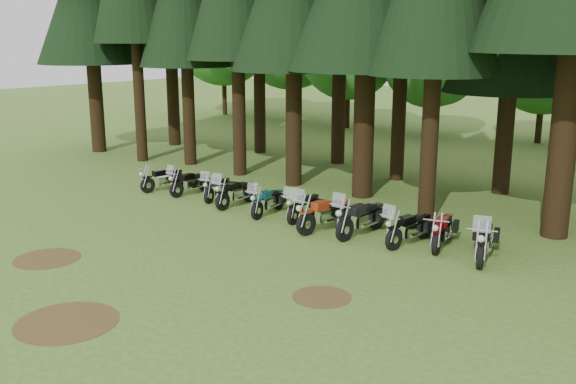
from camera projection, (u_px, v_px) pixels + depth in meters
name	position (u px, v px, depth m)	size (l,w,h in m)	color
ground	(175.00, 262.00, 17.37)	(120.00, 120.00, 0.00)	#446B23
decid_0	(224.00, 37.00, 48.55)	(8.00, 7.78, 10.00)	black
decid_1	(292.00, 38.00, 45.28)	(7.91, 7.69, 9.88)	black
decid_2	(351.00, 52.00, 41.40)	(6.72, 6.53, 8.40)	black
decid_3	(434.00, 61.00, 38.34)	(6.12, 5.95, 7.65)	black
decid_4	(548.00, 66.00, 35.51)	(5.93, 5.76, 7.41)	black
dirt_patch_0	(47.00, 259.00, 17.64)	(1.80, 1.80, 0.01)	#4C3D1E
dirt_patch_1	(322.00, 297.00, 15.05)	(1.40, 1.40, 0.01)	#4C3D1E
dirt_patch_2	(67.00, 322.00, 13.72)	(2.20, 2.20, 0.01)	#4C3D1E
motorcycle_0	(163.00, 180.00, 25.46)	(0.41, 2.04, 0.83)	black
motorcycle_1	(191.00, 183.00, 24.77)	(0.43, 2.06, 1.30)	black
motorcycle_2	(218.00, 188.00, 24.00)	(0.79, 1.97, 1.25)	black
motorcycle_3	(236.00, 194.00, 23.04)	(0.43, 2.19, 1.38)	black
motorcycle_4	(268.00, 202.00, 21.94)	(0.60, 2.11, 1.32)	black
motorcycle_5	(304.00, 207.00, 21.33)	(0.52, 2.08, 1.30)	black
motorcycle_6	(325.00, 215.00, 20.14)	(0.72, 2.43, 1.52)	black
motorcycle_7	(361.00, 219.00, 19.65)	(0.51, 2.45, 1.54)	black
motorcycle_8	(409.00, 229.00, 18.77)	(0.58, 2.22, 1.39)	black
motorcycle_9	(442.00, 231.00, 18.57)	(0.65, 2.19, 0.90)	black
motorcycle_10	(484.00, 241.00, 17.51)	(0.98, 2.41, 1.53)	black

